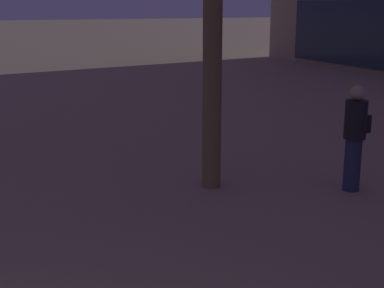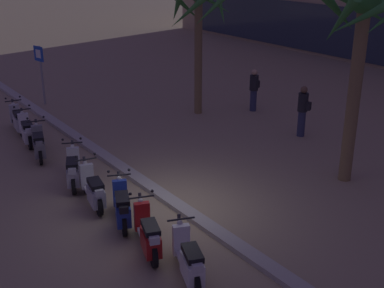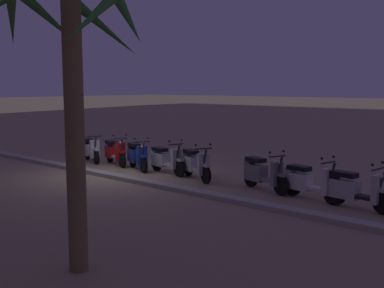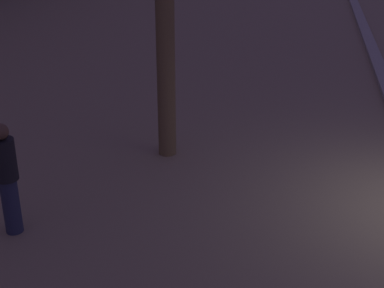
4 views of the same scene
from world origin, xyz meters
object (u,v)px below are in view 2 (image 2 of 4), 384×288
Objects in this scene: scooter_white_far_back at (27,131)px; palm_tree_mid_walkway at (361,37)px; scooter_silver_lead_nearest at (73,170)px; palm_tree_by_mall_entrance at (199,16)px; scooter_silver_last_in_row at (18,120)px; pedestrian_window_shopping at (254,89)px; pedestrian_strolling_near_curb at (303,110)px; scooter_white_mid_rear at (189,260)px; scooter_silver_second_in_line at (93,190)px; scooter_red_mid_centre at (148,234)px; scooter_blue_mid_front at (122,207)px; crossing_sign at (41,68)px; scooter_grey_tail_end at (39,144)px.

scooter_white_far_back is 10.63m from palm_tree_mid_walkway.
scooter_silver_lead_nearest is 8.07m from palm_tree_by_mall_entrance.
scooter_silver_last_in_row is 0.36× the size of palm_tree_by_mall_entrance.
pedestrian_window_shopping is at bearing 61.80° from palm_tree_by_mall_entrance.
scooter_white_mid_rear is at bearing -61.18° from pedestrian_strolling_near_curb.
palm_tree_mid_walkway is (7.31, -0.37, 0.24)m from palm_tree_by_mall_entrance.
scooter_silver_last_in_row is at bearing -105.96° from palm_tree_by_mall_entrance.
scooter_silver_last_in_row is 0.33× the size of palm_tree_mid_walkway.
scooter_silver_second_in_line is at bearing -55.37° from palm_tree_by_mall_entrance.
scooter_white_far_back is 0.97× the size of scooter_silver_second_in_line.
scooter_silver_second_in_line is 7.72m from palm_tree_mid_walkway.
scooter_silver_last_in_row is at bearing 177.52° from scooter_silver_second_in_line.
scooter_white_far_back and scooter_red_mid_centre have the same top height.
palm_tree_mid_walkway is at bearing 67.13° from scooter_silver_second_in_line.
scooter_white_mid_rear is at bearing 0.21° from scooter_blue_mid_front.
pedestrian_strolling_near_curb is at bearing 152.40° from palm_tree_mid_walkway.
scooter_blue_mid_front is at bearing -77.76° from pedestrian_strolling_near_curb.
crossing_sign is (-7.95, 2.19, 1.04)m from scooter_silver_lead_nearest.
scooter_silver_second_in_line is at bearing -179.94° from scooter_red_mid_centre.
scooter_white_mid_rear is at bearing 0.00° from scooter_white_far_back.
crossing_sign is at bearing 170.83° from scooter_white_mid_rear.
scooter_silver_lead_nearest is 0.96× the size of pedestrian_strolling_near_curb.
scooter_silver_lead_nearest is (3.86, -0.07, 0.02)m from scooter_white_far_back.
pedestrian_window_shopping reaches higher than scooter_white_far_back.
scooter_grey_tail_end and scooter_blue_mid_front have the same top height.
palm_tree_by_mall_entrance is 3.57m from pedestrian_window_shopping.
palm_tree_mid_walkway is (1.44, 6.21, 3.47)m from scooter_blue_mid_front.
palm_tree_mid_walkway reaches higher than scooter_grey_tail_end.
scooter_blue_mid_front is 0.31× the size of palm_tree_mid_walkway.
scooter_silver_lead_nearest is 1.04× the size of scooter_blue_mid_front.
scooter_silver_lead_nearest is at bearing -15.41° from crossing_sign.
crossing_sign is at bearing 152.58° from scooter_white_far_back.
scooter_blue_mid_front is 0.34× the size of palm_tree_by_mall_entrance.
scooter_silver_second_in_line is 1.24m from scooter_blue_mid_front.
palm_tree_by_mall_entrance is (1.84, 6.43, 3.24)m from scooter_silver_last_in_row.
scooter_silver_last_in_row is at bearing 179.24° from scooter_white_mid_rear.
crossing_sign is (-2.84, 1.99, 1.05)m from scooter_silver_last_in_row.
palm_tree_mid_walkway is (4.04, 6.27, 3.47)m from scooter_silver_lead_nearest.
scooter_red_mid_centre is 1.05× the size of pedestrian_window_shopping.
scooter_silver_lead_nearest is 8.22m from palm_tree_mid_walkway.
scooter_grey_tail_end is (1.44, -0.12, 0.02)m from scooter_white_far_back.
scooter_grey_tail_end is 8.64m from pedestrian_window_shopping.
scooter_blue_mid_front is at bearing -11.44° from crossing_sign.
scooter_silver_last_in_row reaches higher than scooter_white_mid_rear.
scooter_silver_last_in_row is 5.12m from scooter_silver_lead_nearest.
scooter_red_mid_centre is at bearing -173.60° from scooter_white_mid_rear.
pedestrian_window_shopping reaches higher than scooter_red_mid_centre.
crossing_sign is at bearing -131.89° from pedestrian_window_shopping.
palm_tree_by_mall_entrance is 2.76× the size of pedestrian_strolling_near_curb.
scooter_grey_tail_end is 0.36× the size of palm_tree_by_mall_entrance.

